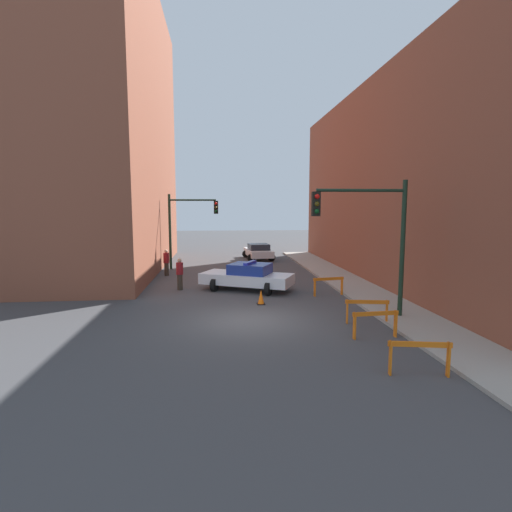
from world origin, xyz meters
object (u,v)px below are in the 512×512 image
at_px(police_car, 248,276).
at_px(barrier_front, 420,352).
at_px(barrier_corner, 329,283).
at_px(traffic_cone, 261,297).
at_px(parked_car_near, 258,251).
at_px(pedestrian_crossing, 180,274).
at_px(pedestrian_corner, 166,262).
at_px(barrier_back, 367,308).
at_px(traffic_light_near, 374,228).
at_px(traffic_light_far, 186,220).
at_px(barrier_mid, 375,320).

distance_m(police_car, barrier_front, 11.61).
xyz_separation_m(barrier_corner, traffic_cone, (-3.48, -1.45, -0.30)).
bearing_deg(parked_car_near, barrier_corner, -86.82).
bearing_deg(police_car, traffic_cone, -147.56).
xyz_separation_m(pedestrian_crossing, barrier_front, (7.07, -11.49, -0.24)).
distance_m(pedestrian_corner, barrier_corner, 10.87).
bearing_deg(barrier_front, traffic_cone, 111.92).
height_order(parked_car_near, barrier_corner, parked_car_near).
bearing_deg(barrier_back, pedestrian_crossing, 137.14).
bearing_deg(police_car, pedestrian_crossing, 108.67).
xyz_separation_m(police_car, barrier_back, (3.93, -6.47, -0.11)).
bearing_deg(barrier_corner, traffic_light_near, -83.46).
bearing_deg(pedestrian_crossing, parked_car_near, -72.74).
bearing_deg(pedestrian_corner, traffic_light_near, -10.20).
xyz_separation_m(traffic_light_near, barrier_front, (-0.77, -5.19, -2.91)).
bearing_deg(barrier_back, traffic_light_far, 118.30).
bearing_deg(traffic_light_near, barrier_mid, -108.09).
bearing_deg(traffic_light_near, pedestrian_crossing, 141.22).
xyz_separation_m(parked_car_near, pedestrian_crossing, (-5.36, -11.89, 0.19)).
bearing_deg(traffic_cone, barrier_front, -68.08).
bearing_deg(barrier_front, traffic_light_far, 111.16).
xyz_separation_m(police_car, pedestrian_crossing, (-3.51, 0.44, 0.14)).
relative_size(pedestrian_corner, barrier_mid, 1.04).
bearing_deg(pedestrian_crossing, pedestrian_corner, -33.17).
relative_size(barrier_front, barrier_mid, 0.99).
height_order(traffic_light_far, barrier_front, traffic_light_far).
height_order(barrier_mid, barrier_back, same).
bearing_deg(traffic_light_far, pedestrian_crossing, -88.49).
height_order(traffic_light_far, police_car, traffic_light_far).
relative_size(parked_car_near, barrier_mid, 2.77).
relative_size(pedestrian_crossing, barrier_mid, 1.04).
xyz_separation_m(barrier_front, traffic_cone, (-3.20, 7.94, -0.30)).
bearing_deg(barrier_back, police_car, 121.29).
distance_m(pedestrian_crossing, barrier_front, 13.49).
xyz_separation_m(barrier_front, barrier_back, (0.38, 4.58, 0.00)).
distance_m(parked_car_near, barrier_front, 23.44).
relative_size(traffic_light_far, barrier_mid, 3.25).
relative_size(traffic_light_far, traffic_cone, 7.93).
distance_m(barrier_back, traffic_cone, 4.92).
xyz_separation_m(parked_car_near, barrier_back, (2.09, -18.80, -0.06)).
bearing_deg(traffic_cone, traffic_light_far, 110.60).
distance_m(pedestrian_crossing, barrier_corner, 7.66).
xyz_separation_m(barrier_mid, traffic_cone, (-3.24, 4.96, -0.30)).
bearing_deg(barrier_corner, barrier_back, -88.94).
relative_size(traffic_light_far, police_car, 1.03).
distance_m(traffic_light_near, barrier_mid, 3.73).
relative_size(parked_car_near, pedestrian_crossing, 2.67).
relative_size(parked_car_near, pedestrian_corner, 2.67).
distance_m(traffic_light_far, traffic_cone, 11.97).
distance_m(barrier_front, barrier_mid, 2.98).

